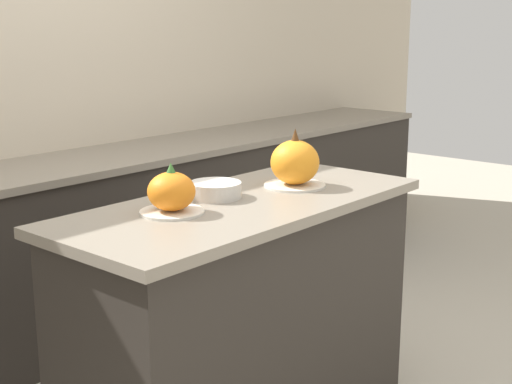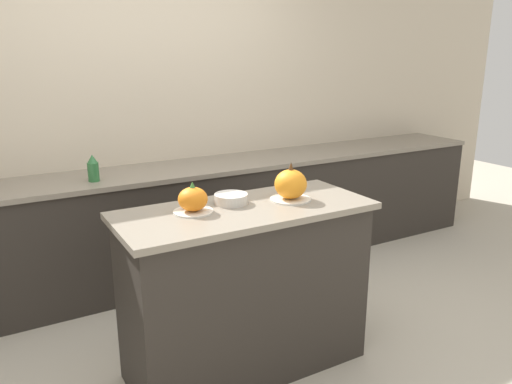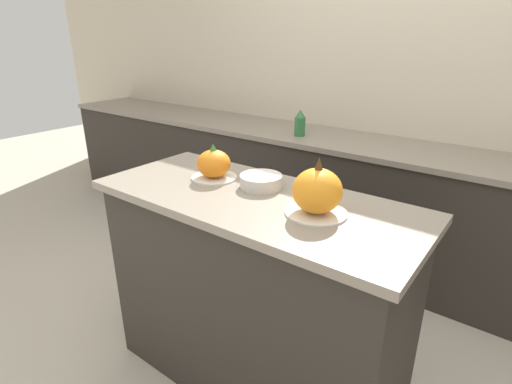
% 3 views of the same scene
% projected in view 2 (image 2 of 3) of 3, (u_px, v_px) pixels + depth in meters
% --- Properties ---
extents(ground_plane, '(12.00, 12.00, 0.00)m').
position_uv_depth(ground_plane, '(246.00, 365.00, 2.86)').
color(ground_plane, '#BCB29E').
extents(wall_back, '(8.00, 0.06, 2.50)m').
position_uv_depth(wall_back, '(145.00, 116.00, 3.88)').
color(wall_back, beige).
rests_on(wall_back, ground_plane).
extents(kitchen_island, '(1.36, 0.58, 0.95)m').
position_uv_depth(kitchen_island, '(246.00, 290.00, 2.73)').
color(kitchen_island, '#2D2823').
rests_on(kitchen_island, ground_plane).
extents(back_counter, '(6.00, 0.60, 0.89)m').
position_uv_depth(back_counter, '(165.00, 226.00, 3.82)').
color(back_counter, '#2D2823').
rests_on(back_counter, ground_plane).
extents(pumpkin_cake_left, '(0.20, 0.20, 0.16)m').
position_uv_depth(pumpkin_cake_left, '(193.00, 200.00, 2.50)').
color(pumpkin_cake_left, silver).
rests_on(pumpkin_cake_left, kitchen_island).
extents(pumpkin_cake_right, '(0.22, 0.22, 0.21)m').
position_uv_depth(pumpkin_cake_right, '(290.00, 185.00, 2.71)').
color(pumpkin_cake_right, silver).
rests_on(pumpkin_cake_right, kitchen_island).
extents(bottle_tall, '(0.08, 0.08, 0.18)m').
position_uv_depth(bottle_tall, '(93.00, 169.00, 3.35)').
color(bottle_tall, '#2D6B38').
rests_on(bottle_tall, back_counter).
extents(mixing_bowl, '(0.18, 0.18, 0.05)m').
position_uv_depth(mixing_bowl, '(231.00, 199.00, 2.66)').
color(mixing_bowl, beige).
rests_on(mixing_bowl, kitchen_island).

